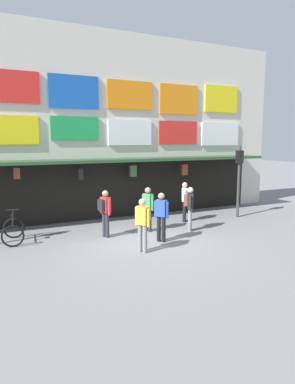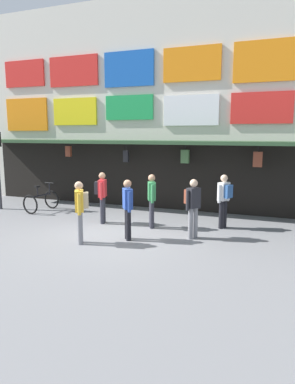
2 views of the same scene
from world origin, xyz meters
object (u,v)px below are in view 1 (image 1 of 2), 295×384
Objects in this scene: bicycle_parked at (13,231)px; pedestrian_in_white at (148,207)px; traffic_light_far at (239,170)px; pedestrian_in_purple at (185,199)px; pedestrian_in_black at (105,210)px; pedestrian_in_red at (189,205)px; pedestrian_in_yellow at (161,214)px; pedestrian_in_green at (143,221)px.

pedestrian_in_white is (4.71, -0.70, 0.55)m from bicycle_parked.
traffic_light_far reaches higher than pedestrian_in_purple.
pedestrian_in_black is at bearing -168.37° from pedestrian_in_purple.
traffic_light_far reaches higher than pedestrian_in_red.
traffic_light_far is 2.86m from pedestrian_in_purple.
pedestrian_in_white is (-4.72, -0.47, -1.19)m from traffic_light_far.
pedestrian_in_yellow is at bearing -41.51° from pedestrian_in_black.
traffic_light_far is 1.90× the size of pedestrian_in_white.
pedestrian_in_purple is 1.00× the size of pedestrian_in_green.
pedestrian_in_yellow is 1.00× the size of pedestrian_in_green.
bicycle_parked is 3.15m from pedestrian_in_black.
pedestrian_in_white is at bearing 82.53° from pedestrian_in_yellow.
bicycle_parked is 4.55m from pedestrian_in_green.
pedestrian_in_red is (-0.66, -1.36, 0.00)m from pedestrian_in_purple.
pedestrian_in_white is (0.18, 1.41, 0.00)m from pedestrian_in_yellow.
bicycle_parked is 0.74× the size of pedestrian_in_green.
pedestrian_in_yellow is 1.00× the size of pedestrian_in_black.
pedestrian_in_white is at bearing -174.30° from traffic_light_far.
traffic_light_far is 6.59m from pedestrian_in_green.
pedestrian_in_red is at bearing -10.23° from pedestrian_in_black.
pedestrian_in_yellow and pedestrian_in_red have the same top height.
traffic_light_far is 1.90× the size of pedestrian_in_yellow.
pedestrian_in_yellow is at bearing -97.47° from pedestrian_in_white.
pedestrian_in_purple is 1.00× the size of pedestrian_in_white.
pedestrian_in_green is 3.08m from pedestrian_in_red.
pedestrian_in_yellow reaches higher than bicycle_parked.
pedestrian_in_purple is at bearing 11.63° from pedestrian_in_black.
pedestrian_in_black is at bearing -175.33° from traffic_light_far.
pedestrian_in_white and pedestrian_in_green have the same top height.
pedestrian_in_white is at bearing 1.83° from pedestrian_in_black.
pedestrian_in_purple is (-2.61, 0.26, -1.16)m from traffic_light_far.
pedestrian_in_yellow is at bearing -136.98° from pedestrian_in_purple.
pedestrian_in_white is 2.48m from pedestrian_in_green.
pedestrian_in_red is at bearing -115.95° from pedestrian_in_purple.
pedestrian_in_white is at bearing -8.44° from bicycle_parked.
pedestrian_in_yellow is 1.42m from pedestrian_in_white.
pedestrian_in_black is 1.00× the size of pedestrian_in_green.
bicycle_parked is at bearing 167.87° from pedestrian_in_red.
pedestrian_in_green is (-3.33, -2.89, 0.00)m from pedestrian_in_purple.
pedestrian_in_red is (6.16, -1.32, 0.59)m from bicycle_parked.
pedestrian_in_black is at bearing 138.49° from pedestrian_in_yellow.
pedestrian_in_white is at bearing 156.66° from pedestrian_in_red.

